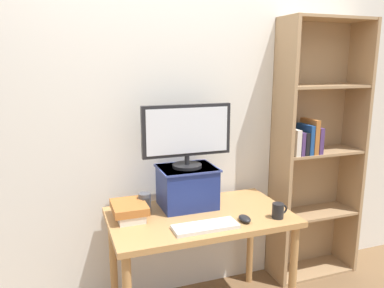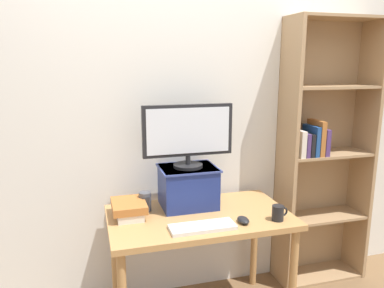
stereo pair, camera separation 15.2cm
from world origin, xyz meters
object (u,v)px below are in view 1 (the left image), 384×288
(desk, at_px, (200,228))
(keyboard, at_px, (205,226))
(riser_box, at_px, (187,186))
(book_stack, at_px, (129,210))
(desk_speaker, at_px, (145,203))
(coffee_mug, at_px, (278,211))
(computer_monitor, at_px, (187,134))
(computer_mouse, at_px, (245,219))
(bookshelf_unit, at_px, (314,150))

(desk, distance_m, keyboard, 0.23)
(riser_box, xyz_separation_m, keyboard, (-0.01, -0.36, -0.13))
(desk, height_order, keyboard, keyboard)
(book_stack, distance_m, desk_speaker, 0.12)
(riser_box, bearing_deg, keyboard, -92.09)
(desk, height_order, coffee_mug, coffee_mug)
(computer_monitor, relative_size, coffee_mug, 5.77)
(desk_speaker, bearing_deg, keyboard, -52.35)
(keyboard, relative_size, coffee_mug, 3.75)
(riser_box, relative_size, computer_mouse, 3.59)
(keyboard, xyz_separation_m, book_stack, (-0.38, 0.30, 0.04))
(computer_monitor, relative_size, keyboard, 1.54)
(desk, bearing_deg, bookshelf_unit, 14.56)
(riser_box, distance_m, coffee_mug, 0.60)
(desk_speaker, bearing_deg, computer_monitor, 1.20)
(bookshelf_unit, xyz_separation_m, riser_box, (-1.08, -0.11, -0.13))
(keyboard, bearing_deg, book_stack, 142.15)
(desk_speaker, bearing_deg, book_stack, -152.37)
(desk, xyz_separation_m, computer_mouse, (0.21, -0.19, 0.11))
(book_stack, relative_size, desk_speaker, 2.10)
(bookshelf_unit, xyz_separation_m, computer_mouse, (-0.84, -0.47, -0.25))
(bookshelf_unit, relative_size, book_stack, 7.58)
(desk, xyz_separation_m, riser_box, (-0.03, 0.16, 0.24))
(riser_box, height_order, keyboard, riser_box)
(computer_monitor, relative_size, computer_mouse, 5.66)
(riser_box, xyz_separation_m, coffee_mug, (0.46, -0.37, -0.09))
(computer_monitor, distance_m, desk_speaker, 0.52)
(desk, bearing_deg, book_stack, 167.43)
(desk, distance_m, desk_speaker, 0.39)
(book_stack, bearing_deg, coffee_mug, -19.72)
(desk, xyz_separation_m, computer_monitor, (-0.03, 0.16, 0.59))
(bookshelf_unit, relative_size, desk_speaker, 15.93)
(keyboard, relative_size, desk_speaker, 3.05)
(riser_box, xyz_separation_m, computer_monitor, (-0.00, -0.00, 0.35))
(riser_box, relative_size, book_stack, 1.42)
(book_stack, xyz_separation_m, desk_speaker, (0.11, 0.06, 0.01))
(coffee_mug, bearing_deg, keyboard, 178.83)
(bookshelf_unit, bearing_deg, riser_box, -174.08)
(computer_mouse, bearing_deg, computer_monitor, 124.87)
(desk, height_order, riser_box, riser_box)
(computer_mouse, distance_m, desk_speaker, 0.64)
(computer_mouse, bearing_deg, desk_speaker, 147.07)
(computer_monitor, xyz_separation_m, keyboard, (-0.01, -0.36, -0.48))
(computer_monitor, bearing_deg, desk_speaker, -178.80)
(bookshelf_unit, bearing_deg, desk_speaker, -175.01)
(keyboard, bearing_deg, desk_speaker, 127.65)
(computer_monitor, height_order, book_stack, computer_monitor)
(desk, bearing_deg, riser_box, 101.21)
(bookshelf_unit, height_order, desk_speaker, bookshelf_unit)
(coffee_mug, bearing_deg, computer_monitor, 141.23)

